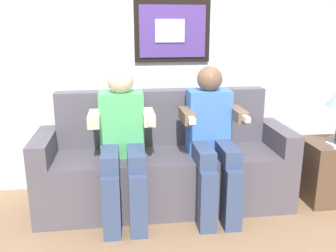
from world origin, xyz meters
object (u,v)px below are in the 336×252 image
(side_table_right, at_px, (327,171))
(spare_remote_on_table, at_px, (332,145))
(couch, at_px, (165,167))
(person_on_right, at_px, (212,136))
(person_on_left, at_px, (122,140))

(side_table_right, bearing_deg, spare_remote_on_table, -119.92)
(side_table_right, bearing_deg, couch, 175.44)
(person_on_right, bearing_deg, side_table_right, 3.52)
(person_on_right, distance_m, side_table_right, 1.06)
(person_on_left, relative_size, spare_remote_on_table, 8.54)
(person_on_left, bearing_deg, side_table_right, 2.11)
(person_on_right, xyz_separation_m, spare_remote_on_table, (0.94, -0.05, -0.10))
(couch, bearing_deg, person_on_right, -26.94)
(person_on_right, height_order, spare_remote_on_table, person_on_right)
(person_on_left, xyz_separation_m, side_table_right, (1.66, 0.06, -0.36))
(person_on_right, bearing_deg, couch, 153.06)
(couch, distance_m, side_table_right, 1.34)
(couch, bearing_deg, person_on_left, -153.10)
(person_on_right, distance_m, spare_remote_on_table, 0.94)
(couch, xyz_separation_m, side_table_right, (1.33, -0.11, -0.06))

